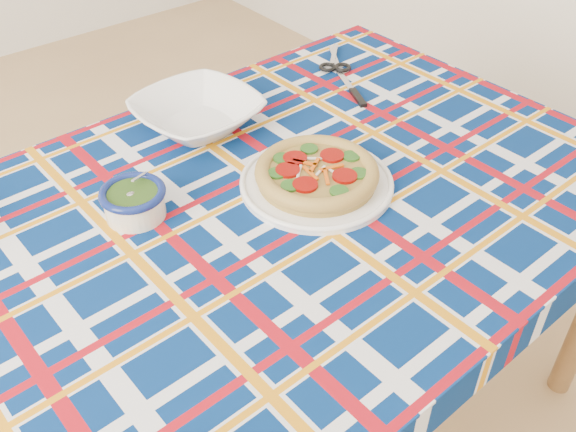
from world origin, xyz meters
TOP-DOWN VIEW (x-y plane):
  - floor at (0.00, 0.00)m, footprint 4.00×4.00m
  - dining_table at (0.44, -0.44)m, footprint 1.45×0.93m
  - tablecloth at (0.44, -0.44)m, footprint 1.48×0.96m
  - main_focaccia_plate at (0.58, -0.45)m, footprint 0.34×0.34m
  - pesto_bowl at (0.28, -0.31)m, footprint 0.11×0.11m
  - serving_bowl at (0.53, -0.13)m, footprint 0.27×0.27m
  - table_knife at (0.90, -0.18)m, footprint 0.10×0.19m
  - kitchen_scissors at (0.97, -0.07)m, footprint 0.17×0.18m

SIDE VIEW (x-z plane):
  - floor at x=0.00m, z-range 0.00..0.00m
  - dining_table at x=0.44m, z-range 0.27..0.94m
  - tablecloth at x=0.44m, z-range 0.58..0.68m
  - table_knife at x=0.90m, z-range 0.68..0.69m
  - kitchen_scissors at x=0.97m, z-range 0.68..0.69m
  - main_focaccia_plate at x=0.58m, z-range 0.68..0.73m
  - serving_bowl at x=0.53m, z-range 0.68..0.74m
  - pesto_bowl at x=0.28m, z-range 0.68..0.74m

